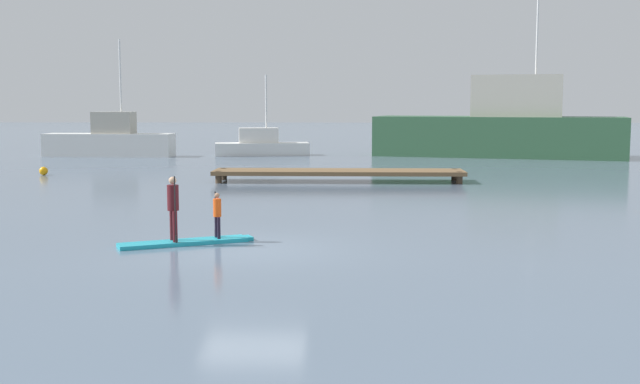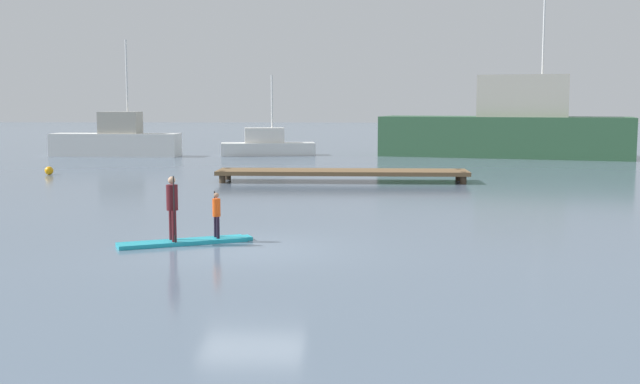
{
  "view_description": "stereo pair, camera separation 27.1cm",
  "coord_description": "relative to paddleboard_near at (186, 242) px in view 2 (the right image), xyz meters",
  "views": [
    {
      "loc": [
        2.2,
        -18.35,
        3.52
      ],
      "look_at": [
        1.52,
        2.99,
        1.05
      ],
      "focal_mm": 43.57,
      "sensor_mm": 36.0,
      "label": 1
    },
    {
      "loc": [
        2.47,
        -18.34,
        3.52
      ],
      "look_at": [
        1.52,
        2.99,
        1.05
      ],
      "focal_mm": 43.57,
      "sensor_mm": 36.0,
      "label": 2
    }
  ],
  "objects": [
    {
      "name": "ground_plane",
      "position": [
        1.75,
        -0.63,
        -0.05
      ],
      "size": [
        240.0,
        240.0,
        0.0
      ],
      "primitive_type": "plane",
      "color": "slate"
    },
    {
      "name": "paddleboard_near",
      "position": [
        0.0,
        0.0,
        0.0
      ],
      "size": [
        3.28,
        1.9,
        0.1
      ],
      "color": "#1E9EB2",
      "rests_on": "ground"
    },
    {
      "name": "paddler_adult",
      "position": [
        -0.28,
        -0.14,
        0.97
      ],
      "size": [
        0.38,
        0.47,
        1.64
      ],
      "color": "#4C1419",
      "rests_on": "paddleboard_near"
    },
    {
      "name": "paddler_child_solo",
      "position": [
        0.73,
        0.35,
        0.7
      ],
      "size": [
        0.27,
        0.38,
        1.17
      ],
      "color": "black",
      "rests_on": "paddleboard_near"
    },
    {
      "name": "fishing_boat_white_large",
      "position": [
        14.22,
        32.23,
        1.81
      ],
      "size": [
        16.5,
        8.5,
        11.25
      ],
      "color": "#2D5638",
      "rests_on": "ground"
    },
    {
      "name": "fishing_boat_green_midground",
      "position": [
        -1.63,
        32.71,
        0.62
      ],
      "size": [
        6.42,
        2.72,
        5.35
      ],
      "color": "silver",
      "rests_on": "ground"
    },
    {
      "name": "motor_boat_small_navy",
      "position": [
        -11.44,
        31.47,
        0.99
      ],
      "size": [
        8.43,
        2.21,
        7.59
      ],
      "color": "silver",
      "rests_on": "ground"
    },
    {
      "name": "floating_dock",
      "position": [
        3.67,
        15.52,
        0.38
      ],
      "size": [
        11.14,
        2.12,
        0.52
      ],
      "color": "brown",
      "rests_on": "ground"
    },
    {
      "name": "mooring_buoy_near",
      "position": [
        -10.72,
        18.21,
        0.16
      ],
      "size": [
        0.41,
        0.41,
        0.41
      ],
      "primitive_type": "sphere",
      "color": "orange",
      "rests_on": "ground"
    }
  ]
}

